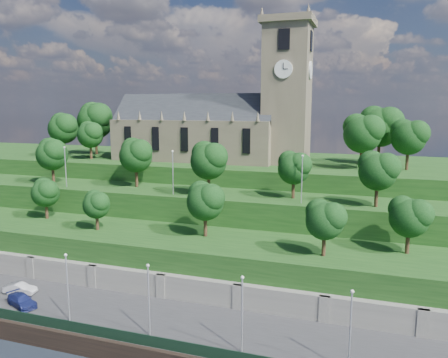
% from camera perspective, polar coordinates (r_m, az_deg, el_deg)
% --- Properties ---
extents(ground, '(320.00, 320.00, 0.00)m').
position_cam_1_polar(ground, '(52.17, -19.30, -20.58)').
color(ground, black).
rests_on(ground, ground).
extents(promenade, '(160.00, 12.00, 2.00)m').
position_cam_1_polar(promenade, '(55.94, -15.46, -17.05)').
color(promenade, '#2D2D30').
rests_on(promenade, ground).
extents(quay_wall, '(160.00, 0.50, 2.20)m').
position_cam_1_polar(quay_wall, '(51.60, -19.41, -19.54)').
color(quay_wall, black).
rests_on(quay_wall, ground).
extents(fence, '(160.00, 0.10, 1.20)m').
position_cam_1_polar(fence, '(51.35, -19.04, -17.78)').
color(fence, black).
rests_on(fence, promenade).
extents(retaining_wall, '(160.00, 2.10, 5.00)m').
position_cam_1_polar(retaining_wall, '(59.87, -12.27, -13.51)').
color(retaining_wall, slate).
rests_on(retaining_wall, ground).
extents(embankment_lower, '(160.00, 12.00, 8.00)m').
position_cam_1_polar(embankment_lower, '(64.20, -9.55, -10.37)').
color(embankment_lower, '#183F15').
rests_on(embankment_lower, ground).
extents(embankment_upper, '(160.00, 10.00, 12.00)m').
position_cam_1_polar(embankment_upper, '(73.01, -5.55, -6.17)').
color(embankment_upper, '#183F15').
rests_on(embankment_upper, ground).
extents(hilltop, '(160.00, 32.00, 15.00)m').
position_cam_1_polar(hilltop, '(91.70, -0.26, -1.91)').
color(hilltop, '#183F15').
rests_on(hilltop, ground).
extents(church, '(38.60, 12.35, 27.60)m').
position_cam_1_polar(church, '(85.87, -0.63, 7.42)').
color(church, brown).
rests_on(church, hilltop).
extents(trees_lower, '(69.45, 8.63, 7.60)m').
position_cam_1_polar(trees_lower, '(59.76, -5.18, -3.17)').
color(trees_lower, '#342114').
rests_on(trees_lower, embankment_lower).
extents(trees_upper, '(60.24, 8.62, 8.39)m').
position_cam_1_polar(trees_upper, '(69.18, -4.33, 2.66)').
color(trees_upper, '#342114').
rests_on(trees_upper, embankment_upper).
extents(trees_hilltop, '(74.31, 16.16, 11.57)m').
position_cam_1_polar(trees_hilltop, '(85.67, -1.05, 6.96)').
color(trees_hilltop, '#342114').
rests_on(trees_hilltop, hilltop).
extents(lamp_posts_promenade, '(60.36, 0.36, 7.87)m').
position_cam_1_polar(lamp_posts_promenade, '(52.23, -19.78, -12.59)').
color(lamp_posts_promenade, '#B2B2B7').
rests_on(lamp_posts_promenade, promenade).
extents(lamp_posts_upper, '(40.36, 0.36, 6.96)m').
position_cam_1_polar(lamp_posts_upper, '(68.25, -6.71, 1.35)').
color(lamp_posts_upper, '#B2B2B7').
rests_on(lamp_posts_upper, embankment_upper).
extents(car_middle, '(4.30, 2.07, 1.36)m').
position_cam_1_polar(car_middle, '(63.04, -25.08, -12.84)').
color(car_middle, '#A5A4A9').
rests_on(car_middle, promenade).
extents(car_right, '(5.14, 3.59, 1.38)m').
position_cam_1_polar(car_right, '(59.40, -24.89, -14.20)').
color(car_right, navy).
rests_on(car_right, promenade).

